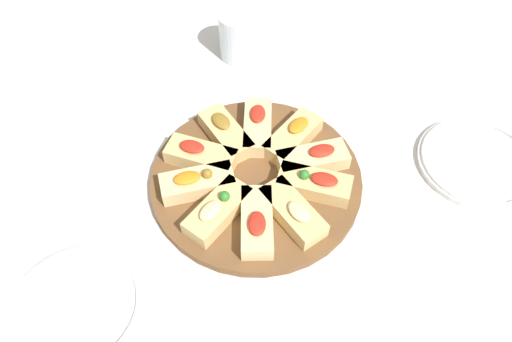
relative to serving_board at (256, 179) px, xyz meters
name	(u,v)px	position (x,y,z in m)	size (l,w,h in m)	color
ground_plane	(256,182)	(0.00, 0.00, -0.01)	(3.00, 3.00, 0.00)	silver
serving_board	(256,179)	(0.00, 0.00, 0.00)	(0.37, 0.37, 0.02)	brown
focaccia_slice_0	(257,222)	(0.08, 0.07, 0.02)	(0.13, 0.12, 0.04)	#E5C689
focaccia_slice_1	(293,212)	(0.02, 0.10, 0.02)	(0.08, 0.13, 0.04)	#DBB775
focaccia_slice_2	(315,184)	(-0.04, 0.09, 0.03)	(0.10, 0.13, 0.04)	#DBB775
focaccia_slice_3	(313,159)	(-0.08, 0.06, 0.02)	(0.13, 0.11, 0.04)	#E5C689
focaccia_slice_4	(291,135)	(-0.10, 0.00, 0.02)	(0.12, 0.05, 0.04)	#DBB775
focaccia_slice_5	(258,126)	(-0.08, -0.06, 0.02)	(0.13, 0.12, 0.04)	#E5C689
focaccia_slice_6	(226,133)	(-0.03, -0.10, 0.02)	(0.08, 0.13, 0.04)	#DBB775
focaccia_slice_7	(201,155)	(0.04, -0.10, 0.02)	(0.09, 0.13, 0.04)	#DBB775
focaccia_slice_8	(197,182)	(0.08, -0.06, 0.03)	(0.13, 0.11, 0.04)	#E5C689
focaccia_slice_9	(218,210)	(0.10, 0.01, 0.03)	(0.13, 0.06, 0.04)	#DBB775
plate_left	(477,161)	(-0.29, 0.28, 0.00)	(0.21, 0.21, 0.02)	white
plate_right	(75,307)	(0.35, -0.05, 0.00)	(0.20, 0.20, 0.02)	white
water_glass	(238,36)	(-0.24, -0.25, 0.04)	(0.08, 0.08, 0.10)	silver
napkin_stack	(84,102)	(0.08, -0.39, -0.01)	(0.15, 0.13, 0.01)	white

